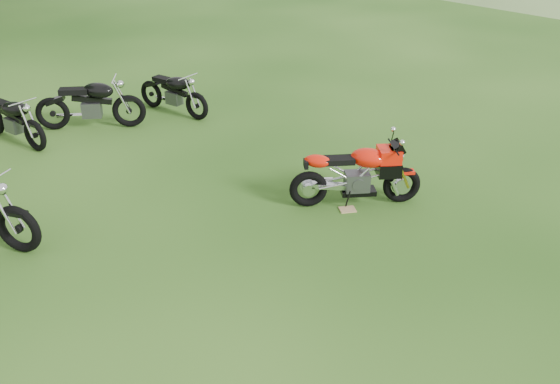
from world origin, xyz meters
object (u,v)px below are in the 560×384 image
(vintage_moto_b, at_px, (12,118))
(vintage_moto_d, at_px, (90,102))
(vintage_moto_c, at_px, (173,92))
(sport_motorcycle, at_px, (356,170))
(plywood_board, at_px, (347,209))

(vintage_moto_b, xyz_separation_m, vintage_moto_d, (0.96, 0.92, 0.05))
(vintage_moto_b, height_order, vintage_moto_c, vintage_moto_b)
(vintage_moto_b, bearing_deg, sport_motorcycle, 15.00)
(vintage_moto_b, bearing_deg, vintage_moto_c, 65.56)
(vintage_moto_c, relative_size, vintage_moto_d, 0.88)
(vintage_moto_b, xyz_separation_m, vintage_moto_c, (2.10, 2.02, -0.01))
(vintage_moto_c, distance_m, vintage_moto_d, 1.58)
(sport_motorcycle, height_order, plywood_board, sport_motorcycle)
(vintage_moto_c, bearing_deg, sport_motorcycle, -14.35)
(sport_motorcycle, bearing_deg, vintage_moto_d, 142.04)
(plywood_board, height_order, vintage_moto_b, vintage_moto_b)
(plywood_board, distance_m, vintage_moto_c, 4.88)
(vintage_moto_b, relative_size, vintage_moto_c, 1.02)
(vintage_moto_b, bearing_deg, plywood_board, 12.92)
(vintage_moto_b, distance_m, vintage_moto_c, 2.91)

